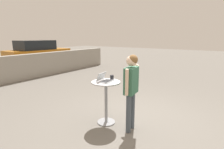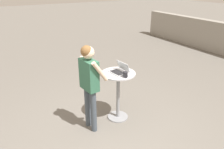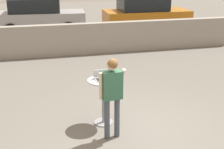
{
  "view_description": "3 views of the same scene",
  "coord_description": "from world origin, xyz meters",
  "px_view_note": "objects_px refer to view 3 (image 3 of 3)",
  "views": [
    {
      "loc": [
        -3.7,
        -1.79,
        2.05
      ],
      "look_at": [
        -0.66,
        0.31,
        1.24
      ],
      "focal_mm": 28.0,
      "sensor_mm": 36.0,
      "label": 1
    },
    {
      "loc": [
        2.72,
        -1.55,
        2.69
      ],
      "look_at": [
        -0.38,
        0.28,
        1.13
      ],
      "focal_mm": 35.0,
      "sensor_mm": 36.0,
      "label": 2
    },
    {
      "loc": [
        -1.9,
        -5.53,
        3.33
      ],
      "look_at": [
        -0.44,
        0.33,
        1.2
      ],
      "focal_mm": 50.0,
      "sensor_mm": 36.0,
      "label": 3
    }
  ],
  "objects_px": {
    "cafe_table": "(103,95)",
    "parked_car_near_street": "(39,16)",
    "coffee_mug": "(114,76)",
    "standing_person": "(112,89)",
    "parked_car_further_down": "(145,14)",
    "laptop": "(103,77)"
  },
  "relations": [
    {
      "from": "coffee_mug",
      "to": "cafe_table",
      "type": "bearing_deg",
      "value": 179.96
    },
    {
      "from": "cafe_table",
      "to": "parked_car_near_street",
      "type": "distance_m",
      "value": 10.4
    },
    {
      "from": "laptop",
      "to": "cafe_table",
      "type": "bearing_deg",
      "value": -78.9
    },
    {
      "from": "laptop",
      "to": "coffee_mug",
      "type": "bearing_deg",
      "value": -6.32
    },
    {
      "from": "cafe_table",
      "to": "coffee_mug",
      "type": "relative_size",
      "value": 8.12
    },
    {
      "from": "parked_car_further_down",
      "to": "coffee_mug",
      "type": "bearing_deg",
      "value": -113.53
    },
    {
      "from": "cafe_table",
      "to": "laptop",
      "type": "distance_m",
      "value": 0.39
    },
    {
      "from": "laptop",
      "to": "parked_car_near_street",
      "type": "relative_size",
      "value": 0.08
    },
    {
      "from": "laptop",
      "to": "parked_car_further_down",
      "type": "relative_size",
      "value": 0.08
    },
    {
      "from": "laptop",
      "to": "coffee_mug",
      "type": "xyz_separation_m",
      "value": [
        0.25,
        -0.03,
        0.01
      ]
    },
    {
      "from": "standing_person",
      "to": "parked_car_near_street",
      "type": "xyz_separation_m",
      "value": [
        -1.1,
        10.98,
        -0.18
      ]
    },
    {
      "from": "cafe_table",
      "to": "parked_car_near_street",
      "type": "xyz_separation_m",
      "value": [
        -1.07,
        10.34,
        0.21
      ]
    },
    {
      "from": "standing_person",
      "to": "parked_car_near_street",
      "type": "relative_size",
      "value": 0.36
    },
    {
      "from": "standing_person",
      "to": "coffee_mug",
      "type": "bearing_deg",
      "value": 71.88
    },
    {
      "from": "standing_person",
      "to": "parked_car_further_down",
      "type": "distance_m",
      "value": 11.02
    },
    {
      "from": "standing_person",
      "to": "cafe_table",
      "type": "bearing_deg",
      "value": 93.04
    },
    {
      "from": "standing_person",
      "to": "parked_car_further_down",
      "type": "bearing_deg",
      "value": 66.8
    },
    {
      "from": "coffee_mug",
      "to": "parked_car_further_down",
      "type": "height_order",
      "value": "parked_car_further_down"
    },
    {
      "from": "cafe_table",
      "to": "laptop",
      "type": "relative_size",
      "value": 2.8
    },
    {
      "from": "cafe_table",
      "to": "standing_person",
      "type": "xyz_separation_m",
      "value": [
        0.03,
        -0.64,
        0.39
      ]
    },
    {
      "from": "coffee_mug",
      "to": "parked_car_near_street",
      "type": "height_order",
      "value": "parked_car_near_street"
    },
    {
      "from": "laptop",
      "to": "standing_person",
      "type": "relative_size",
      "value": 0.22
    }
  ]
}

